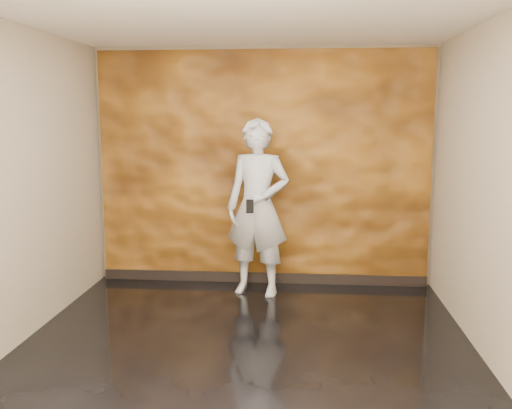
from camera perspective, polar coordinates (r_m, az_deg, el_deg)
The scene contains 5 objects.
room at distance 4.81m, azimuth -1.08°, elevation 1.65°, with size 4.02×4.02×2.81m.
feature_wall at distance 6.75m, azimuth 0.69°, elevation 3.60°, with size 3.90×0.06×2.75m, color #C27C21.
baseboard at distance 6.96m, azimuth 0.64°, elevation -7.31°, with size 3.90×0.04×0.12m, color black.
man at distance 6.36m, azimuth 0.17°, elevation -0.31°, with size 0.72×0.47×1.97m, color #A1A8B2.
phone at distance 6.09m, azimuth -0.62°, elevation -0.19°, with size 0.08×0.02×0.15m, color black.
Camera 1 is at (0.51, -4.74, 2.01)m, focal length 40.00 mm.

